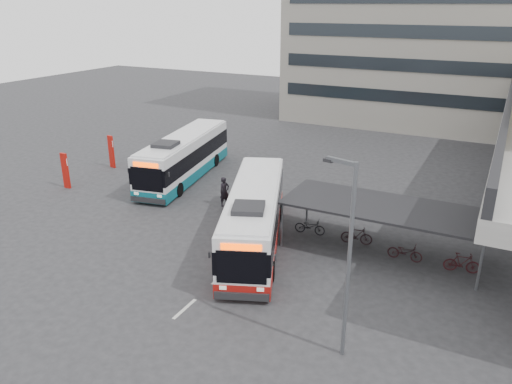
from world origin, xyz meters
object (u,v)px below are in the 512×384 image
at_px(lamp_post, 347,251).
at_px(pedestrian, 224,192).
at_px(bus_main, 254,217).
at_px(bus_teal, 184,157).

bearing_deg(lamp_post, pedestrian, 151.83).
distance_m(pedestrian, lamp_post, 15.45).
relative_size(pedestrian, lamp_post, 0.26).
bearing_deg(lamp_post, bus_main, 151.91).
xyz_separation_m(pedestrian, lamp_post, (11.03, -10.31, 3.26)).
distance_m(bus_teal, lamp_post, 21.54).
xyz_separation_m(bus_main, bus_teal, (-9.52, 7.30, 0.01)).
bearing_deg(bus_main, lamp_post, -64.90).
relative_size(bus_teal, pedestrian, 6.21).
xyz_separation_m(bus_teal, pedestrian, (5.37, -3.40, -0.63)).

